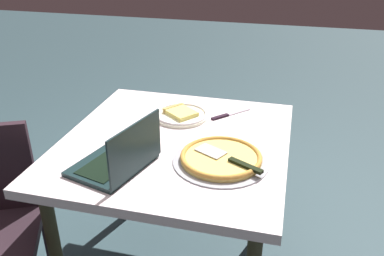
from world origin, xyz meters
The scene contains 5 objects.
dining_table centered at (0.00, 0.00, 0.68)m, with size 1.02×0.97×0.77m.
laptop centered at (-0.28, 0.14, 0.81)m, with size 0.36×0.31×0.21m.
pizza_plate centered at (0.23, 0.04, 0.78)m, with size 0.26×0.26×0.04m.
pizza_tray centered at (-0.13, -0.23, 0.79)m, with size 0.38×0.38×0.04m.
table_knife centered at (0.30, -0.18, 0.77)m, with size 0.18×0.17×0.01m.
Camera 1 is at (-1.50, -0.46, 1.61)m, focal length 38.07 mm.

